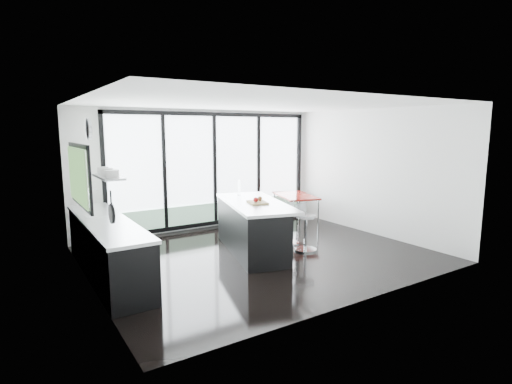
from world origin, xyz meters
TOP-DOWN VIEW (x-y plane):
  - floor at (0.00, 0.00)m, footprint 6.00×5.00m
  - ceiling at (0.00, 0.00)m, footprint 6.00×5.00m
  - wall_back at (0.27, 2.47)m, footprint 6.00×0.09m
  - wall_front at (0.00, -2.50)m, footprint 6.00×0.00m
  - wall_left at (-2.97, 0.27)m, footprint 0.26×5.00m
  - wall_right at (3.00, 0.00)m, footprint 0.00×5.00m
  - counter_cabinets at (-2.67, 0.40)m, footprint 0.69×3.24m
  - island at (-0.04, 0.26)m, footprint 1.61×2.57m
  - bar_stool_near at (0.89, -0.26)m, footprint 0.51×0.51m
  - bar_stool_far at (0.91, 0.28)m, footprint 0.50×0.50m
  - red_table at (2.12, 1.62)m, footprint 1.15×1.54m

SIDE VIEW (x-z plane):
  - floor at x=0.00m, z-range 0.00..0.00m
  - bar_stool_far at x=0.91m, z-range 0.00..0.66m
  - bar_stool_near at x=0.89m, z-range 0.00..0.71m
  - red_table at x=2.12m, z-range 0.00..0.73m
  - counter_cabinets at x=-2.67m, z-range -0.22..1.14m
  - island at x=-0.04m, z-range -0.14..1.13m
  - wall_back at x=0.27m, z-range -0.13..2.67m
  - wall_front at x=0.00m, z-range 0.00..2.80m
  - wall_right at x=3.00m, z-range 0.00..2.80m
  - wall_left at x=-2.97m, z-range 0.16..2.96m
  - ceiling at x=0.00m, z-range 2.80..2.80m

